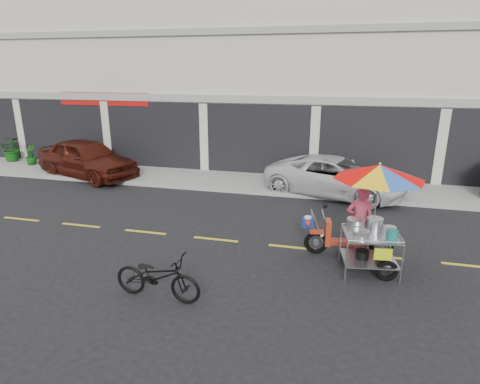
% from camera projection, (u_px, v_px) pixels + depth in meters
% --- Properties ---
extents(ground, '(90.00, 90.00, 0.00)m').
position_uv_depth(ground, '(293.00, 247.00, 9.95)').
color(ground, black).
extents(sidewalk, '(45.00, 3.00, 0.15)m').
position_uv_depth(sidewalk, '(311.00, 185.00, 15.02)').
color(sidewalk, gray).
rests_on(sidewalk, ground).
extents(shophouse_block, '(36.00, 8.11, 10.40)m').
position_uv_depth(shophouse_block, '(388.00, 69.00, 17.85)').
color(shophouse_block, beige).
rests_on(shophouse_block, ground).
extents(centerline, '(42.00, 0.10, 0.01)m').
position_uv_depth(centerline, '(293.00, 247.00, 9.95)').
color(centerline, gold).
rests_on(centerline, ground).
extents(maroon_sedan, '(4.93, 3.20, 1.56)m').
position_uv_depth(maroon_sedan, '(87.00, 158.00, 16.14)').
color(maroon_sedan, '#3E120A').
rests_on(maroon_sedan, ground).
extents(white_pickup, '(5.18, 3.38, 1.32)m').
position_uv_depth(white_pickup, '(335.00, 176.00, 13.91)').
color(white_pickup, silver).
rests_on(white_pickup, ground).
extents(plant_tall, '(1.27, 1.20, 1.13)m').
position_uv_depth(plant_tall, '(12.00, 149.00, 18.39)').
color(plant_tall, '#0E470E').
rests_on(plant_tall, sidewalk).
extents(plant_short, '(0.57, 0.57, 0.86)m').
position_uv_depth(plant_short, '(31.00, 155.00, 17.74)').
color(plant_short, '#0E470E').
rests_on(plant_short, sidewalk).
extents(near_bicycle, '(1.80, 0.72, 0.93)m').
position_uv_depth(near_bicycle, '(157.00, 276.00, 7.63)').
color(near_bicycle, black).
rests_on(near_bicycle, ground).
extents(food_vendor_rig, '(2.63, 2.11, 2.44)m').
position_uv_depth(food_vendor_rig, '(369.00, 201.00, 8.64)').
color(food_vendor_rig, black).
rests_on(food_vendor_rig, ground).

